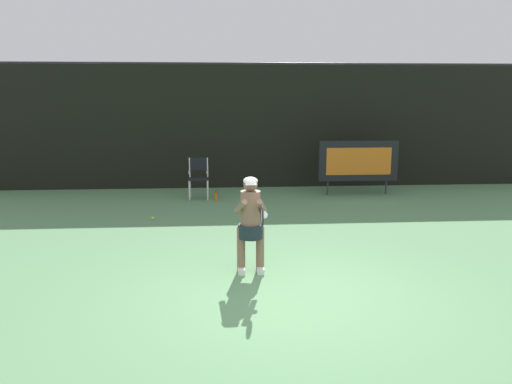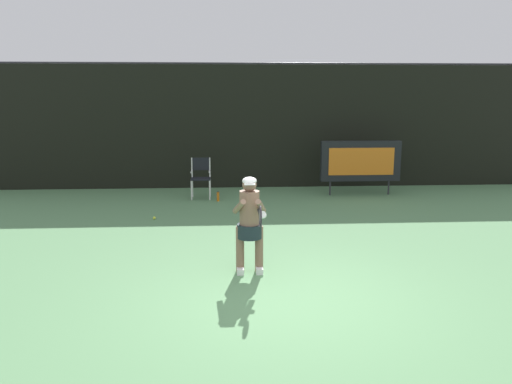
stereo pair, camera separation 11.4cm
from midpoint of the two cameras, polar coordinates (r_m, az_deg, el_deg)
The scene contains 8 objects.
ground at distance 6.88m, azimuth 3.28°, elevation -12.81°, with size 18.00×22.00×0.03m.
backdrop_screen at distance 14.98m, azimuth -0.94°, elevation 7.41°, with size 18.00×0.12×3.66m.
scoreboard at distance 14.15m, azimuth 11.24°, elevation 3.47°, with size 2.20×0.21×1.50m.
umpire_chair at distance 13.55m, azimuth -6.77°, elevation 1.87°, with size 0.52×0.44×1.08m.
water_bottle at distance 13.19m, azimuth -4.80°, elevation -0.53°, with size 0.07×0.07×0.27m.
tennis_player at distance 7.82m, azimuth -1.03°, elevation -3.23°, with size 0.53×0.61×1.52m.
tennis_racket at distance 7.15m, azimuth 0.22°, elevation -2.75°, with size 0.03×0.60×0.31m.
tennis_ball_loose at distance 11.50m, azimuth -11.90°, elevation -2.93°, with size 0.07×0.07×0.07m.
Camera 1 is at (-0.89, -6.42, 2.78)m, focal length 35.31 mm.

